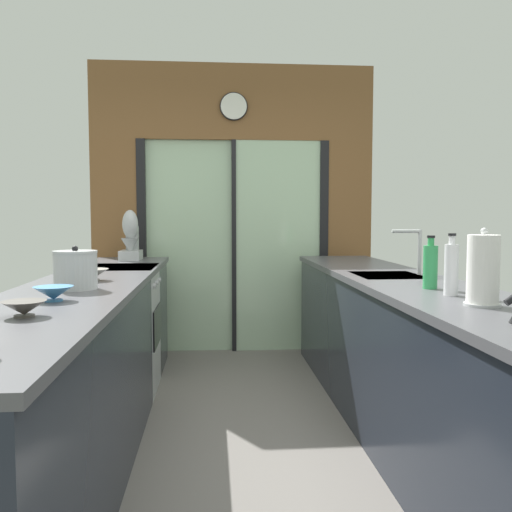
% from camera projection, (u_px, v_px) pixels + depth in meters
% --- Properties ---
extents(ground_plane, '(5.04, 7.60, 0.02)m').
position_uv_depth(ground_plane, '(246.00, 421.00, 3.42)').
color(ground_plane, slate).
extents(back_wall_unit, '(2.64, 0.12, 2.70)m').
position_uv_depth(back_wall_unit, '(234.00, 191.00, 5.10)').
color(back_wall_unit, brown).
rests_on(back_wall_unit, ground_plane).
extents(left_counter_run, '(0.62, 3.80, 0.92)m').
position_uv_depth(left_counter_run, '(79.00, 372.00, 2.85)').
color(left_counter_run, '#1E232D').
rests_on(left_counter_run, ground_plane).
extents(right_counter_run, '(0.62, 3.80, 0.92)m').
position_uv_depth(right_counter_run, '(404.00, 357.00, 3.16)').
color(right_counter_run, '#1E232D').
rests_on(right_counter_run, ground_plane).
extents(sink_faucet, '(0.19, 0.02, 0.28)m').
position_uv_depth(sink_faucet, '(415.00, 245.00, 3.38)').
color(sink_faucet, '#B7BABC').
rests_on(sink_faucet, right_counter_run).
extents(oven_range, '(0.60, 0.60, 0.92)m').
position_uv_depth(oven_range, '(117.00, 330.00, 3.96)').
color(oven_range, '#B7BABC').
rests_on(oven_range, ground_plane).
extents(mixing_bowl_near, '(0.16, 0.16, 0.06)m').
position_uv_depth(mixing_bowl_near, '(24.00, 308.00, 1.96)').
color(mixing_bowl_near, '#514C47').
rests_on(mixing_bowl_near, left_counter_run).
extents(mixing_bowl_mid, '(0.17, 0.17, 0.06)m').
position_uv_depth(mixing_bowl_mid, '(53.00, 293.00, 2.32)').
color(mixing_bowl_mid, teal).
rests_on(mixing_bowl_mid, left_counter_run).
extents(mixing_bowl_far, '(0.19, 0.19, 0.07)m').
position_uv_depth(mixing_bowl_far, '(92.00, 274.00, 3.07)').
color(mixing_bowl_far, gray).
rests_on(mixing_bowl_far, left_counter_run).
extents(stand_mixer, '(0.17, 0.27, 0.42)m').
position_uv_depth(stand_mixer, '(131.00, 241.00, 4.54)').
color(stand_mixer, '#B7BABC').
rests_on(stand_mixer, left_counter_run).
extents(stock_pot, '(0.22, 0.22, 0.22)m').
position_uv_depth(stock_pot, '(75.00, 270.00, 2.70)').
color(stock_pot, '#B7BABC').
rests_on(stock_pot, left_counter_run).
extents(soap_bottle_near, '(0.06, 0.06, 0.29)m').
position_uv_depth(soap_bottle_near, '(451.00, 269.00, 2.48)').
color(soap_bottle_near, silver).
rests_on(soap_bottle_near, right_counter_run).
extents(soap_bottle_far, '(0.07, 0.07, 0.27)m').
position_uv_depth(soap_bottle_far, '(430.00, 266.00, 2.72)').
color(soap_bottle_far, '#339E56').
rests_on(soap_bottle_far, right_counter_run).
extents(paper_towel_roll, '(0.15, 0.15, 0.32)m').
position_uv_depth(paper_towel_roll, '(483.00, 271.00, 2.19)').
color(paper_towel_roll, '#B7BABC').
rests_on(paper_towel_roll, right_counter_run).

